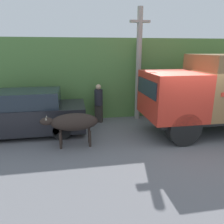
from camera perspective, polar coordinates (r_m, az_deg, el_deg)
ground_plane at (r=8.44m, az=18.48°, el=-7.59°), size 60.00×60.00×0.00m
hillside_embankment at (r=13.85m, az=6.42°, el=10.26°), size 32.00×6.08×3.77m
brown_cow at (r=7.57m, az=-10.12°, el=-2.70°), size 1.95×0.61×1.18m
parked_suv at (r=9.22m, az=-22.02°, el=-0.41°), size 4.79×1.87×1.74m
pedestrian_on_hill at (r=9.94m, az=-3.52°, el=2.66°), size 0.51×0.51×1.77m
utility_pole at (r=10.31m, az=6.96°, el=12.39°), size 0.90×0.25×5.04m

